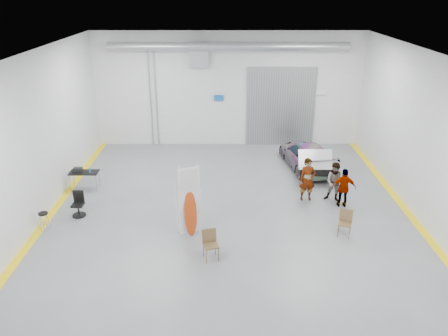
{
  "coord_description": "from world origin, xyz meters",
  "views": [
    {
      "loc": [
        -0.26,
        -14.65,
        8.13
      ],
      "look_at": [
        -0.23,
        1.03,
        1.5
      ],
      "focal_mm": 35.0,
      "sensor_mm": 36.0,
      "label": 1
    }
  ],
  "objects_px": {
    "person_c": "(344,188)",
    "folding_chair_near": "(211,250)",
    "person_a": "(307,179)",
    "office_chair": "(78,205)",
    "shop_stool": "(44,222)",
    "work_table": "(82,172)",
    "sedan_car": "(306,155)",
    "person_b": "(335,182)",
    "folding_chair_far": "(344,228)",
    "surfboard_display": "(188,207)"
  },
  "relations": [
    {
      "from": "person_b",
      "to": "surfboard_display",
      "type": "height_order",
      "value": "surfboard_display"
    },
    {
      "from": "surfboard_display",
      "to": "folding_chair_far",
      "type": "height_order",
      "value": "surfboard_display"
    },
    {
      "from": "person_a",
      "to": "person_c",
      "type": "relative_size",
      "value": 1.12
    },
    {
      "from": "person_a",
      "to": "person_c",
      "type": "height_order",
      "value": "person_a"
    },
    {
      "from": "person_a",
      "to": "office_chair",
      "type": "distance_m",
      "value": 8.96
    },
    {
      "from": "sedan_car",
      "to": "person_b",
      "type": "relative_size",
      "value": 2.59
    },
    {
      "from": "folding_chair_near",
      "to": "folding_chair_far",
      "type": "bearing_deg",
      "value": 1.39
    },
    {
      "from": "sedan_car",
      "to": "folding_chair_near",
      "type": "relative_size",
      "value": 4.41
    },
    {
      "from": "folding_chair_near",
      "to": "shop_stool",
      "type": "relative_size",
      "value": 1.4
    },
    {
      "from": "person_c",
      "to": "sedan_car",
      "type": "bearing_deg",
      "value": -75.8
    },
    {
      "from": "person_b",
      "to": "folding_chair_far",
      "type": "bearing_deg",
      "value": -72.89
    },
    {
      "from": "shop_stool",
      "to": "office_chair",
      "type": "xyz_separation_m",
      "value": [
        0.89,
        1.09,
        0.08
      ]
    },
    {
      "from": "folding_chair_near",
      "to": "office_chair",
      "type": "xyz_separation_m",
      "value": [
        -5.08,
        2.85,
        0.12
      ]
    },
    {
      "from": "person_a",
      "to": "shop_stool",
      "type": "relative_size",
      "value": 2.59
    },
    {
      "from": "person_b",
      "to": "office_chair",
      "type": "relative_size",
      "value": 1.71
    },
    {
      "from": "shop_stool",
      "to": "folding_chair_far",
      "type": "bearing_deg",
      "value": -1.98
    },
    {
      "from": "shop_stool",
      "to": "work_table",
      "type": "xyz_separation_m",
      "value": [
        0.36,
        3.47,
        0.42
      ]
    },
    {
      "from": "person_b",
      "to": "folding_chair_near",
      "type": "height_order",
      "value": "person_b"
    },
    {
      "from": "person_b",
      "to": "folding_chair_near",
      "type": "xyz_separation_m",
      "value": [
        -4.88,
        -4.05,
        -0.52
      ]
    },
    {
      "from": "office_chair",
      "to": "surfboard_display",
      "type": "bearing_deg",
      "value": -17.49
    },
    {
      "from": "folding_chair_near",
      "to": "folding_chair_far",
      "type": "distance_m",
      "value": 4.82
    },
    {
      "from": "folding_chair_near",
      "to": "folding_chair_far",
      "type": "relative_size",
      "value": 1.04
    },
    {
      "from": "person_a",
      "to": "shop_stool",
      "type": "bearing_deg",
      "value": -169.06
    },
    {
      "from": "folding_chair_near",
      "to": "person_b",
      "type": "bearing_deg",
      "value": 24.23
    },
    {
      "from": "person_c",
      "to": "person_b",
      "type": "bearing_deg",
      "value": -60.71
    },
    {
      "from": "person_a",
      "to": "person_c",
      "type": "xyz_separation_m",
      "value": [
        1.33,
        -0.58,
        -0.1
      ]
    },
    {
      "from": "folding_chair_near",
      "to": "person_c",
      "type": "bearing_deg",
      "value": 19.55
    },
    {
      "from": "folding_chair_near",
      "to": "office_chair",
      "type": "bearing_deg",
      "value": 135.25
    },
    {
      "from": "sedan_car",
      "to": "shop_stool",
      "type": "distance_m",
      "value": 11.83
    },
    {
      "from": "surfboard_display",
      "to": "folding_chair_far",
      "type": "distance_m",
      "value": 5.49
    },
    {
      "from": "person_c",
      "to": "office_chair",
      "type": "relative_size",
      "value": 1.66
    },
    {
      "from": "person_b",
      "to": "work_table",
      "type": "height_order",
      "value": "person_b"
    },
    {
      "from": "sedan_car",
      "to": "person_b",
      "type": "bearing_deg",
      "value": 89.4
    },
    {
      "from": "person_a",
      "to": "folding_chair_near",
      "type": "relative_size",
      "value": 1.85
    },
    {
      "from": "folding_chair_near",
      "to": "folding_chair_far",
      "type": "xyz_separation_m",
      "value": [
        4.61,
        1.4,
        -0.01
      ]
    },
    {
      "from": "sedan_car",
      "to": "person_c",
      "type": "relative_size",
      "value": 2.68
    },
    {
      "from": "person_c",
      "to": "folding_chair_near",
      "type": "relative_size",
      "value": 1.65
    },
    {
      "from": "shop_stool",
      "to": "person_c",
      "type": "bearing_deg",
      "value": 9.3
    },
    {
      "from": "folding_chair_far",
      "to": "shop_stool",
      "type": "bearing_deg",
      "value": -161.79
    },
    {
      "from": "sedan_car",
      "to": "folding_chair_far",
      "type": "relative_size",
      "value": 4.6
    },
    {
      "from": "work_table",
      "to": "office_chair",
      "type": "distance_m",
      "value": 2.46
    },
    {
      "from": "person_b",
      "to": "shop_stool",
      "type": "height_order",
      "value": "person_b"
    },
    {
      "from": "sedan_car",
      "to": "office_chair",
      "type": "xyz_separation_m",
      "value": [
        -9.43,
        -4.69,
        -0.2
      ]
    },
    {
      "from": "surfboard_display",
      "to": "folding_chair_near",
      "type": "bearing_deg",
      "value": -81.96
    },
    {
      "from": "folding_chair_far",
      "to": "work_table",
      "type": "xyz_separation_m",
      "value": [
        -10.21,
        3.84,
        0.48
      ]
    },
    {
      "from": "person_a",
      "to": "person_b",
      "type": "bearing_deg",
      "value": -8.74
    },
    {
      "from": "person_a",
      "to": "folding_chair_far",
      "type": "relative_size",
      "value": 1.93
    },
    {
      "from": "surfboard_display",
      "to": "folding_chair_far",
      "type": "xyz_separation_m",
      "value": [
        5.43,
        -0.04,
        -0.8
      ]
    },
    {
      "from": "person_c",
      "to": "shop_stool",
      "type": "bearing_deg",
      "value": 12.8
    },
    {
      "from": "folding_chair_near",
      "to": "folding_chair_far",
      "type": "height_order",
      "value": "folding_chair_near"
    }
  ]
}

